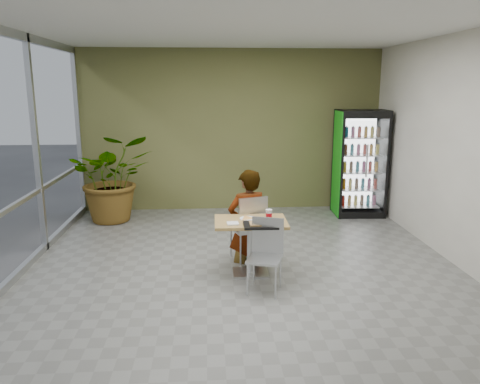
# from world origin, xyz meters

# --- Properties ---
(ground) EXTENTS (7.00, 7.00, 0.00)m
(ground) POSITION_xyz_m (0.00, 0.00, 0.00)
(ground) COLOR slate
(ground) RESTS_ON ground
(room_envelope) EXTENTS (6.00, 7.00, 3.20)m
(room_envelope) POSITION_xyz_m (0.00, 0.00, 1.60)
(room_envelope) COLOR silver
(room_envelope) RESTS_ON ground
(storefront_frame) EXTENTS (0.10, 7.00, 3.20)m
(storefront_frame) POSITION_xyz_m (-3.00, 0.00, 1.60)
(storefront_frame) COLOR #B0B2B5
(storefront_frame) RESTS_ON ground
(dining_table) EXTENTS (0.95, 0.67, 0.75)m
(dining_table) POSITION_xyz_m (0.08, -0.03, 0.54)
(dining_table) COLOR #A78547
(dining_table) RESTS_ON ground
(chair_far) EXTENTS (0.55, 0.55, 0.97)m
(chair_far) POSITION_xyz_m (0.12, 0.44, 0.57)
(chair_far) COLOR #B0B2B5
(chair_far) RESTS_ON ground
(chair_near) EXTENTS (0.50, 0.50, 0.90)m
(chair_near) POSITION_xyz_m (0.23, -0.50, 0.52)
(chair_near) COLOR #B0B2B5
(chair_near) RESTS_ON ground
(seated_woman) EXTENTS (0.70, 0.57, 1.64)m
(seated_woman) POSITION_xyz_m (0.09, 0.49, 0.52)
(seated_woman) COLOR black
(seated_woman) RESTS_ON ground
(pizza_plate) EXTENTS (0.31, 0.24, 0.03)m
(pizza_plate) POSITION_xyz_m (0.06, 0.04, 0.77)
(pizza_plate) COLOR white
(pizza_plate) RESTS_ON dining_table
(soda_cup) EXTENTS (0.08, 0.08, 0.15)m
(soda_cup) POSITION_xyz_m (0.32, -0.06, 0.82)
(soda_cup) COLOR white
(soda_cup) RESTS_ON dining_table
(napkin_stack) EXTENTS (0.15, 0.15, 0.02)m
(napkin_stack) POSITION_xyz_m (-0.16, -0.18, 0.76)
(napkin_stack) COLOR white
(napkin_stack) RESTS_ON dining_table
(cafeteria_tray) EXTENTS (0.49, 0.36, 0.03)m
(cafeteria_tray) POSITION_xyz_m (0.21, -0.29, 0.76)
(cafeteria_tray) COLOR black
(cafeteria_tray) RESTS_ON dining_table
(beverage_fridge) EXTENTS (0.96, 0.76, 2.04)m
(beverage_fridge) POSITION_xyz_m (2.47, 2.87, 1.02)
(beverage_fridge) COLOR black
(beverage_fridge) RESTS_ON ground
(potted_plant) EXTENTS (1.73, 1.59, 1.63)m
(potted_plant) POSITION_xyz_m (-2.24, 2.75, 0.81)
(potted_plant) COLOR #33702C
(potted_plant) RESTS_ON ground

